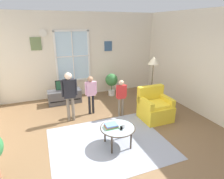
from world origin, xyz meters
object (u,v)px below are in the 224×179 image
object	(u,v)px
remote_near_books	(121,128)
floor_lamp	(153,66)
person_black_shirt	(69,91)
book_stack	(111,126)
television	(64,85)
person_red_shirt	(121,94)
remote_near_cup	(121,128)
tv_stand	(65,96)
coffee_table	(118,129)
potted_plant_by_window	(112,81)
person_pink_shirt	(91,91)
armchair	(155,108)
cup	(123,126)

from	to	relation	value
remote_near_books	floor_lamp	xyz separation A→B (m)	(1.62, 1.43, 0.89)
remote_near_books	person_black_shirt	bearing A→B (deg)	117.57
person_black_shirt	book_stack	bearing A→B (deg)	-66.31
television	person_red_shirt	distance (m)	2.03
television	remote_near_cup	world-z (taller)	television
tv_stand	television	bearing A→B (deg)	-90.00
person_red_shirt	book_stack	bearing A→B (deg)	-122.17
coffee_table	potted_plant_by_window	world-z (taller)	potted_plant_by_window
tv_stand	coffee_table	xyz separation A→B (m)	(0.73, -2.75, 0.19)
tv_stand	person_red_shirt	size ratio (longest dim) A/B	1.00
person_red_shirt	remote_near_cup	bearing A→B (deg)	-113.40
coffee_table	remote_near_books	bearing A→B (deg)	-52.22
remote_near_cup	person_red_shirt	bearing A→B (deg)	66.60
person_black_shirt	floor_lamp	distance (m)	2.47
person_pink_shirt	floor_lamp	world-z (taller)	floor_lamp
book_stack	armchair	bearing A→B (deg)	24.48
person_pink_shirt	person_red_shirt	world-z (taller)	person_pink_shirt
television	person_black_shirt	world-z (taller)	person_black_shirt
remote_near_books	person_black_shirt	world-z (taller)	person_black_shirt
armchair	remote_near_cup	distance (m)	1.59
cup	tv_stand	bearing A→B (deg)	106.69
person_red_shirt	floor_lamp	world-z (taller)	floor_lamp
person_red_shirt	floor_lamp	bearing A→B (deg)	6.96
armchair	tv_stand	bearing A→B (deg)	136.87
cup	remote_near_cup	xyz separation A→B (m)	(-0.06, -0.02, -0.04)
television	armchair	bearing A→B (deg)	-43.09
potted_plant_by_window	person_red_shirt	bearing A→B (deg)	-101.78
person_red_shirt	potted_plant_by_window	world-z (taller)	person_red_shirt
coffee_table	remote_near_books	xyz separation A→B (m)	(0.05, -0.07, 0.04)
person_pink_shirt	armchair	bearing A→B (deg)	-31.00
television	book_stack	xyz separation A→B (m)	(0.61, -2.70, -0.14)
remote_near_books	book_stack	bearing A→B (deg)	146.58
coffee_table	cup	xyz separation A→B (m)	(0.11, -0.05, 0.08)
coffee_table	person_pink_shirt	bearing A→B (deg)	94.17
floor_lamp	armchair	bearing A→B (deg)	-113.43
television	person_black_shirt	xyz separation A→B (m)	(-0.01, -1.30, 0.22)
coffee_table	person_black_shirt	bearing A→B (deg)	117.04
tv_stand	potted_plant_by_window	xyz separation A→B (m)	(1.69, 0.09, 0.31)
book_stack	remote_near_books	bearing A→B (deg)	-33.42
remote_near_books	person_pink_shirt	world-z (taller)	person_pink_shirt
remote_near_cup	television	bearing A→B (deg)	105.55
cup	book_stack	bearing A→B (deg)	156.02
television	remote_near_books	xyz separation A→B (m)	(0.79, -2.82, -0.17)
television	remote_near_cup	bearing A→B (deg)	-74.45
person_pink_shirt	person_red_shirt	bearing A→B (deg)	-30.03
potted_plant_by_window	coffee_table	bearing A→B (deg)	-108.58
tv_stand	television	size ratio (longest dim) A/B	2.05
person_pink_shirt	remote_near_cup	bearing A→B (deg)	-84.29
remote_near_books	potted_plant_by_window	xyz separation A→B (m)	(0.90, 2.91, 0.08)
tv_stand	television	distance (m)	0.40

